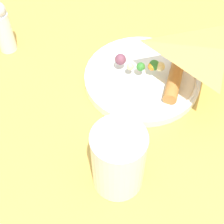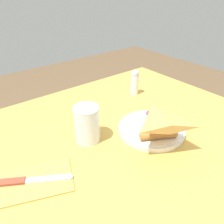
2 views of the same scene
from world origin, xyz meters
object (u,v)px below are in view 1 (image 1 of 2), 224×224
plate_pizza (142,75)px  salt_shaker (2,27)px  dining_table (127,164)px  milk_glass (118,162)px

plate_pizza → salt_shaker: size_ratio=1.97×
salt_shaker → dining_table: bearing=-143.3°
dining_table → milk_glass: size_ratio=9.12×
dining_table → milk_glass: (-0.08, 0.04, 0.17)m
salt_shaker → milk_glass: bearing=-156.3°
dining_table → plate_pizza: size_ratio=4.87×
milk_glass → salt_shaker: 0.37m
plate_pizza → milk_glass: 0.21m
plate_pizza → salt_shaker: (0.15, 0.24, 0.04)m
plate_pizza → salt_shaker: salt_shaker is taller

